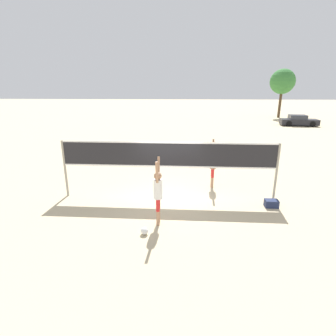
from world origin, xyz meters
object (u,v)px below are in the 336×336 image
at_px(parked_car_near, 299,121).
at_px(player_spiker, 158,191).
at_px(gear_bag, 271,203).
at_px(tree_left_cluster, 283,82).
at_px(volleyball_net, 168,157).
at_px(player_blocker, 213,163).
at_px(volleyball, 144,231).

bearing_deg(parked_car_near, player_spiker, -112.98).
distance_m(gear_bag, tree_left_cluster, 34.88).
distance_m(volleyball_net, player_spiker, 2.22).
xyz_separation_m(player_spiker, player_blocker, (2.10, 3.55, -0.04)).
xyz_separation_m(volleyball, tree_left_cluster, (15.50, 34.98, 5.14)).
bearing_deg(tree_left_cluster, parked_car_near, -94.48).
xyz_separation_m(player_spiker, parked_car_near, (14.41, 24.96, -0.60)).
bearing_deg(tree_left_cluster, player_spiker, -113.82).
xyz_separation_m(volleyball, gear_bag, (4.52, 2.26, 0.02)).
relative_size(volleyball_net, parked_car_near, 1.96).
height_order(player_blocker, gear_bag, player_blocker).
distance_m(volleyball, tree_left_cluster, 38.60).
relative_size(volleyball, gear_bag, 0.48).
distance_m(volleyball_net, tree_left_cluster, 35.62).
height_order(player_spiker, volleyball, player_spiker).
bearing_deg(volleyball_net, volleyball, -100.78).
bearing_deg(player_spiker, parked_car_near, -29.99).
relative_size(volleyball_net, volleyball, 36.40).
bearing_deg(volleyball_net, tree_left_cluster, 65.04).
distance_m(player_blocker, volleyball, 5.01).
xyz_separation_m(volleyball, parked_car_near, (14.77, 25.66, 0.46)).
height_order(volleyball_net, parked_car_near, volleyball_net).
bearing_deg(gear_bag, tree_left_cluster, 71.45).
relative_size(volleyball, tree_left_cluster, 0.03).
distance_m(volleyball_net, parked_car_near, 26.92).
xyz_separation_m(volleyball_net, player_spiker, (-0.18, -2.14, -0.55)).
bearing_deg(gear_bag, volleyball_net, 171.74).
height_order(player_spiker, gear_bag, player_spiker).
distance_m(player_spiker, gear_bag, 4.56).
bearing_deg(player_blocker, tree_left_cluster, 157.01).
height_order(player_spiker, player_blocker, player_spiker).
bearing_deg(player_blocker, player_spiker, -30.61).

